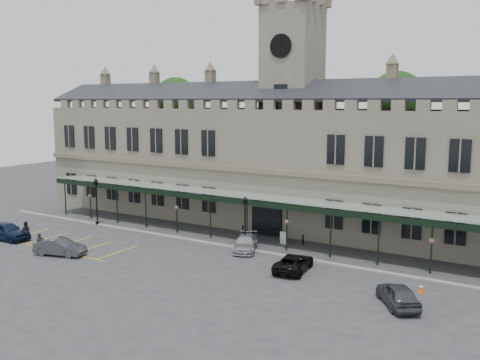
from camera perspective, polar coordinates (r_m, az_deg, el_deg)
The scene contains 21 objects.
ground at distance 42.87m, azimuth -4.26°, elevation -8.97°, with size 140.00×140.00×0.00m, color #303033.
station_building at distance 54.95m, azimuth 5.43°, elevation 1.78°, with size 60.00×10.36×17.30m.
clock_tower at distance 54.66m, azimuth 5.57°, elevation 8.72°, with size 5.60×5.60×24.80m.
canopy at distance 48.28m, azimuth 0.91°, elevation -4.01°, with size 50.00×4.10×4.30m.
kerb at distance 47.23m, azimuth -0.32°, elevation -7.22°, with size 60.00×0.40×0.12m, color gray.
parking_markings at distance 51.10m, azimuth -18.19°, elevation -6.51°, with size 16.00×6.00×0.01m, color gold, non-canonical shape.
tree_behind_left at distance 74.13m, azimuth -6.86°, elevation 8.39°, with size 6.00×6.00×16.00m.
tree_behind_mid at distance 60.25m, azimuth 16.34°, elevation 8.11°, with size 6.00×6.00×16.00m.
lamp_post_left at distance 57.32m, azimuth -15.07°, elevation -1.78°, with size 0.47×0.47×4.94m.
lamp_post_mid at distance 46.21m, azimuth 0.55°, elevation -4.06°, with size 0.45×0.45×4.74m.
traffic_cone at distance 38.67m, azimuth 18.74°, elevation -10.87°, with size 0.41×0.41×0.65m.
sign_board at distance 48.57m, azimuth 4.61°, elevation -6.20°, with size 0.66×0.17×1.14m.
bollard_left at distance 51.86m, azimuth 0.32°, elevation -5.34°, with size 0.16×0.16×0.91m, color black.
bollard_right at distance 48.63m, azimuth 6.73°, elevation -6.34°, with size 0.16×0.16×0.90m, color black.
car_left_a at distance 54.45m, azimuth -23.67°, elevation -4.98°, with size 1.98×4.92×1.68m, color #0B1732.
car_left_b at distance 47.47m, azimuth -18.66°, elevation -6.77°, with size 1.52×4.37×1.44m, color #383B40.
car_taxi at distance 46.41m, azimuth 0.61°, elevation -6.75°, with size 1.82×4.48×1.30m, color #9DA0A5.
car_van at distance 41.23m, azimuth 5.75°, elevation -8.77°, with size 2.15×4.65×1.29m, color black.
car_right_a at distance 35.77m, azimuth 16.49°, elevation -11.65°, with size 1.75×4.35×1.48m, color #383B40.
person_a at distance 48.34m, azimuth -20.54°, elevation -6.38°, with size 0.65×0.43×1.78m, color black.
person_b at distance 53.31m, azimuth -21.88°, elevation -5.08°, with size 0.88×0.69×1.82m, color black.
Camera 1 is at (24.09, -33.07, 12.82)m, focal length 40.00 mm.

